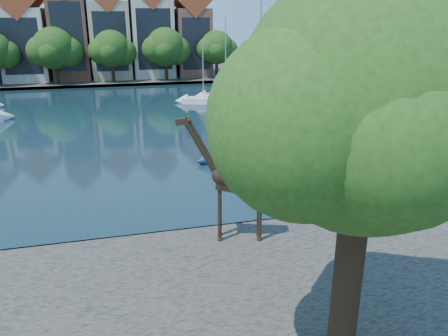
% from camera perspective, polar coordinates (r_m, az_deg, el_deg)
% --- Properties ---
extents(ground, '(160.00, 160.00, 0.00)m').
position_cam_1_polar(ground, '(20.75, -17.34, -10.13)').
color(ground, '#38332B').
rests_on(ground, ground).
extents(water_basin, '(38.00, 50.00, 0.08)m').
position_cam_1_polar(water_basin, '(43.34, -16.20, 5.35)').
color(water_basin, black).
rests_on(water_basin, ground).
extents(far_quay, '(60.00, 16.00, 0.50)m').
position_cam_1_polar(far_quay, '(74.82, -15.78, 11.13)').
color(far_quay, '#4E4A44').
rests_on(far_quay, ground).
extents(right_quay, '(14.00, 52.00, 0.50)m').
position_cam_1_polar(right_quay, '(49.17, 14.47, 7.34)').
color(right_quay, '#4E4A44').
rests_on(right_quay, ground).
extents(plane_tree, '(8.32, 6.40, 10.62)m').
position_cam_1_polar(plane_tree, '(11.17, 18.52, 6.91)').
color(plane_tree, '#332114').
rests_on(plane_tree, near_quay).
extents(townhouse_west_inner, '(6.43, 9.18, 15.15)m').
position_cam_1_polar(townhouse_west_inner, '(75.20, -24.59, 15.65)').
color(townhouse_west_inner, beige).
rests_on(townhouse_west_inner, far_quay).
extents(townhouse_center, '(5.44, 9.18, 16.93)m').
position_cam_1_polar(townhouse_center, '(74.40, -19.58, 17.02)').
color(townhouse_center, brown).
rests_on(townhouse_center, far_quay).
extents(townhouse_east_inner, '(5.94, 9.18, 15.79)m').
position_cam_1_polar(townhouse_east_inner, '(74.20, -14.71, 16.98)').
color(townhouse_east_inner, tan).
rests_on(townhouse_east_inner, far_quay).
extents(townhouse_east_mid, '(6.43, 9.18, 16.65)m').
position_cam_1_polar(townhouse_east_mid, '(74.51, -9.51, 17.62)').
color(townhouse_east_mid, beige).
rests_on(townhouse_east_mid, far_quay).
extents(townhouse_east_end, '(5.44, 9.18, 14.43)m').
position_cam_1_polar(townhouse_east_end, '(75.41, -4.32, 17.08)').
color(townhouse_east_end, brown).
rests_on(townhouse_east_end, far_quay).
extents(far_tree_mid_west, '(7.80, 6.00, 8.00)m').
position_cam_1_polar(far_tree_mid_west, '(69.24, -21.23, 14.19)').
color(far_tree_mid_west, '#332114').
rests_on(far_tree_mid_west, far_quay).
extents(far_tree_mid_east, '(7.02, 5.40, 7.52)m').
position_cam_1_polar(far_tree_mid_east, '(68.84, -14.41, 14.70)').
color(far_tree_mid_east, '#332114').
rests_on(far_tree_mid_east, far_quay).
extents(far_tree_east, '(7.54, 5.80, 7.84)m').
position_cam_1_polar(far_tree_east, '(69.35, -7.57, 15.24)').
color(far_tree_east, '#332114').
rests_on(far_tree_east, far_quay).
extents(far_tree_far_east, '(6.76, 5.20, 7.36)m').
position_cam_1_polar(far_tree_far_east, '(70.78, -0.90, 15.34)').
color(far_tree_far_east, '#332114').
rests_on(far_tree_far_east, far_quay).
extents(giraffe_statue, '(3.83, 1.27, 5.51)m').
position_cam_1_polar(giraffe_statue, '(18.64, 1.33, -1.72)').
color(giraffe_statue, '#34261A').
rests_on(giraffe_statue, near_quay).
extents(sailboat_right_a, '(7.48, 4.80, 11.76)m').
position_cam_1_polar(sailboat_right_a, '(30.00, 12.90, 0.87)').
color(sailboat_right_a, white).
rests_on(sailboat_right_a, water_basin).
extents(sailboat_right_b, '(8.19, 5.46, 13.23)m').
position_cam_1_polar(sailboat_right_b, '(33.25, 4.41, 3.09)').
color(sailboat_right_b, navy).
rests_on(sailboat_right_b, water_basin).
extents(sailboat_right_c, '(6.36, 3.31, 9.61)m').
position_cam_1_polar(sailboat_right_c, '(54.01, 0.20, 9.38)').
color(sailboat_right_c, silver).
rests_on(sailboat_right_c, water_basin).
extents(sailboat_right_d, '(5.09, 3.35, 7.34)m').
position_cam_1_polar(sailboat_right_d, '(52.23, -2.70, 8.98)').
color(sailboat_right_d, white).
rests_on(sailboat_right_d, water_basin).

